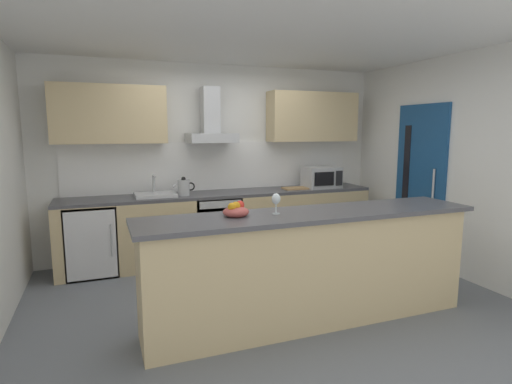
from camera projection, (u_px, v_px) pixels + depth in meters
ground at (263, 296)px, 4.33m from camera, size 5.74×4.41×0.02m
ceiling at (263, 37)px, 3.93m from camera, size 5.74×4.41×0.02m
wall_back at (216, 160)px, 5.76m from camera, size 5.74×0.12×2.60m
wall_right at (448, 165)px, 4.99m from camera, size 0.12×4.41×2.60m
backsplash_tile at (218, 166)px, 5.70m from camera, size 4.03×0.02×0.66m
counter_back at (225, 225)px, 5.54m from camera, size 4.17×0.60×0.90m
counter_island at (311, 267)px, 3.67m from camera, size 3.08×0.64×1.01m
upper_cabinets at (220, 116)px, 5.46m from camera, size 4.11×0.32×0.70m
side_door at (420, 184)px, 5.35m from camera, size 0.08×0.85×2.05m
oven at (215, 226)px, 5.46m from camera, size 0.60×0.62×0.80m
refrigerator at (92, 239)px, 4.92m from camera, size 0.58×0.60×0.85m
microwave at (321, 177)px, 5.91m from camera, size 0.50×0.38×0.30m
sink at (155, 194)px, 5.13m from camera, size 0.50×0.40×0.26m
kettle at (184, 187)px, 5.20m from camera, size 0.29×0.15×0.24m
range_hood at (211, 125)px, 5.38m from camera, size 0.62×0.45×0.72m
wine_glass at (276, 200)px, 3.50m from camera, size 0.08×0.08×0.18m
fruit_bowl at (236, 211)px, 3.42m from camera, size 0.22×0.22×0.13m
chopping_board at (295, 188)px, 5.78m from camera, size 0.35×0.23×0.02m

